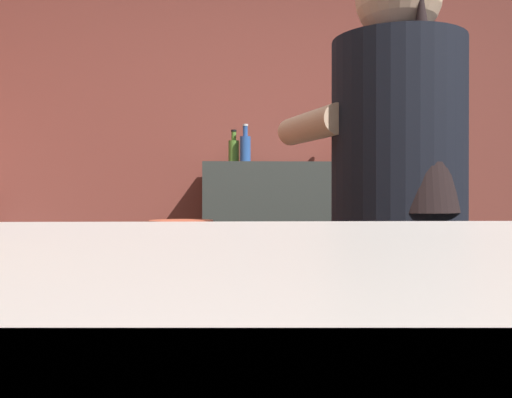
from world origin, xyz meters
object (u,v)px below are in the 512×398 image
mixing_bowl (181,229)px  bartender (400,231)px  bottle_vinegar (234,151)px  chefs_knife (446,234)px  bottle_olive_oil (245,148)px  bottle_hot_sauce (340,148)px

mixing_bowl → bartender: bearing=-30.7°
bottle_vinegar → chefs_knife: bearing=-64.6°
bottle_vinegar → mixing_bowl: bearing=-96.5°
bottle_olive_oil → bottle_vinegar: (-0.07, 0.06, -0.01)m
bottle_olive_oil → bottle_vinegar: 0.09m
bottle_vinegar → bartender: bearing=-77.5°
mixing_bowl → chefs_knife: (0.86, 0.06, -0.02)m
bottle_olive_oil → bottle_hot_sauce: 0.56m
mixing_bowl → bottle_olive_oil: bottle_olive_oil is taller
bartender → mixing_bowl: 0.68m
mixing_bowl → bottle_hot_sauce: 1.76m
chefs_knife → bottle_vinegar: bottle_vinegar is taller
bartender → bottle_olive_oil: 1.87m
bartender → mixing_bowl: bartender is taller
bottle_olive_oil → chefs_knife: bearing=-65.8°
chefs_knife → bottle_hot_sauce: size_ratio=1.00×
mixing_bowl → bottle_hot_sauce: (0.80, 1.52, 0.38)m
bottle_hot_sauce → bottle_olive_oil: bearing=-173.4°
bartender → bottle_vinegar: bearing=-3.4°
chefs_knife → bottle_vinegar: 1.66m
chefs_knife → bottle_olive_oil: bottle_olive_oil is taller
mixing_bowl → bottle_vinegar: bearing=83.5°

